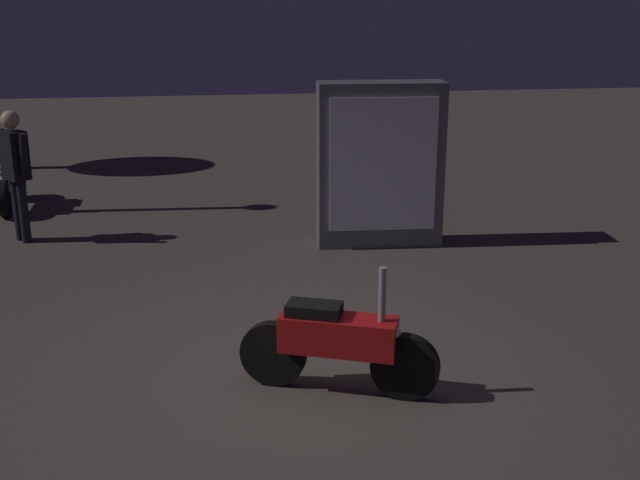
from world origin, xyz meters
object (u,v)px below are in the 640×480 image
(motorcycle_red_foreground, at_px, (338,342))
(person_rider_beside, at_px, (15,164))
(motorcycle_white_parked_left, at_px, (11,180))
(kiosk_billboard, at_px, (380,165))

(motorcycle_red_foreground, height_order, person_rider_beside, person_rider_beside)
(motorcycle_red_foreground, bearing_deg, person_rider_beside, 147.28)
(person_rider_beside, bearing_deg, motorcycle_red_foreground, 87.04)
(motorcycle_white_parked_left, bearing_deg, motorcycle_red_foreground, 29.71)
(motorcycle_red_foreground, distance_m, person_rider_beside, 5.85)
(motorcycle_red_foreground, height_order, kiosk_billboard, kiosk_billboard)
(motorcycle_white_parked_left, bearing_deg, kiosk_billboard, 61.92)
(motorcycle_white_parked_left, distance_m, kiosk_billboard, 5.79)
(motorcycle_white_parked_left, bearing_deg, person_rider_beside, 14.18)
(kiosk_billboard, bearing_deg, motorcycle_red_foreground, 76.16)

